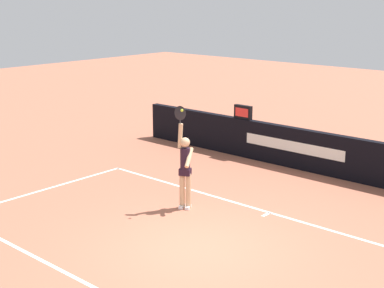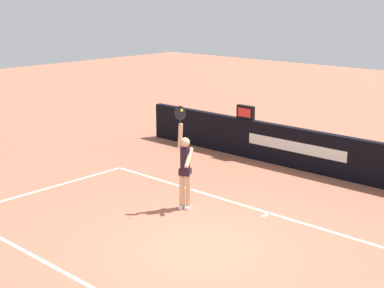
{
  "view_description": "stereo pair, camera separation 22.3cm",
  "coord_description": "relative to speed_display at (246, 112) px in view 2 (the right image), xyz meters",
  "views": [
    {
      "loc": [
        6.9,
        -8.04,
        4.94
      ],
      "look_at": [
        -1.68,
        1.67,
        1.56
      ],
      "focal_mm": 52.88,
      "sensor_mm": 36.0,
      "label": 1
    },
    {
      "loc": [
        7.06,
        -7.9,
        4.94
      ],
      "look_at": [
        -1.68,
        1.67,
        1.56
      ],
      "focal_mm": 52.88,
      "sensor_mm": 36.0,
      "label": 2
    }
  ],
  "objects": [
    {
      "name": "ground_plane",
      "position": [
        3.44,
        -6.08,
        -1.43
      ],
      "size": [
        60.0,
        60.0,
        0.0
      ],
      "primitive_type": "plane",
      "color": "#A55C45"
    },
    {
      "name": "court_lines",
      "position": [
        3.44,
        -6.02,
        -1.43
      ],
      "size": [
        10.89,
        5.1,
        0.0
      ],
      "color": "white",
      "rests_on": "ground"
    },
    {
      "name": "back_wall",
      "position": [
        3.43,
        0.0,
        -0.83
      ],
      "size": [
        14.75,
        0.24,
        1.22
      ],
      "color": "black",
      "rests_on": "ground"
    },
    {
      "name": "speed_display",
      "position": [
        0.0,
        0.0,
        0.0
      ],
      "size": [
        0.63,
        0.14,
        0.43
      ],
      "color": "black",
      "rests_on": "back_wall"
    },
    {
      "name": "tennis_player",
      "position": [
        1.72,
        -4.63,
        -0.39
      ],
      "size": [
        0.52,
        0.46,
        2.5
      ],
      "color": "tan",
      "rests_on": "ground"
    },
    {
      "name": "tennis_ball",
      "position": [
        1.77,
        -4.78,
        1.0
      ],
      "size": [
        0.06,
        0.06,
        0.06
      ],
      "color": "#C8E732"
    }
  ]
}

